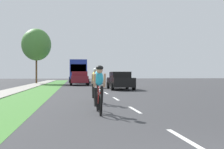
{
  "coord_description": "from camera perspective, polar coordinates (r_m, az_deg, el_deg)",
  "views": [
    {
      "loc": [
        -2.18,
        -2.43,
        1.29
      ],
      "look_at": [
        0.29,
        14.49,
        1.29
      ],
      "focal_mm": 41.56,
      "sensor_mm": 36.0,
      "label": 1
    }
  ],
  "objects": [
    {
      "name": "cyclist_lead",
      "position": [
        8.54,
        -2.89,
        -3.19
      ],
      "size": [
        0.42,
        1.72,
        1.58
      ],
      "color": "black",
      "rests_on": "ground_plane"
    },
    {
      "name": "sidewalk_concrete",
      "position": [
        22.96,
        -20.26,
        -3.19
      ],
      "size": [
        1.82,
        70.0,
        0.1
      ],
      "primitive_type": "cube",
      "color": "#9E998E",
      "rests_on": "ground_plane"
    },
    {
      "name": "bus_blue",
      "position": [
        43.57,
        -7.52,
        0.92
      ],
      "size": [
        2.78,
        11.6,
        3.48
      ],
      "color": "#23389E",
      "rests_on": "ground_plane"
    },
    {
      "name": "cyclist_trailing",
      "position": [
        11.6,
        -3.63,
        -2.35
      ],
      "size": [
        0.42,
        1.72,
        1.58
      ],
      "color": "black",
      "rests_on": "ground_plane"
    },
    {
      "name": "ground_plane",
      "position": [
        22.57,
        -2.75,
        -3.26
      ],
      "size": [
        120.0,
        120.0,
        0.0
      ],
      "primitive_type": "plane",
      "color": "#38383A"
    },
    {
      "name": "suv_red",
      "position": [
        60.41,
        -7.75,
        -0.31
      ],
      "size": [
        2.15,
        4.7,
        1.79
      ],
      "color": "red",
      "rests_on": "ground_plane"
    },
    {
      "name": "sedan_black",
      "position": [
        22.32,
        1.81,
        -1.32
      ],
      "size": [
        1.98,
        4.3,
        1.52
      ],
      "color": "black",
      "rests_on": "ground_plane"
    },
    {
      "name": "pickup_maroon",
      "position": [
        31.45,
        -7.19,
        -0.83
      ],
      "size": [
        2.22,
        5.1,
        1.64
      ],
      "color": "maroon",
      "rests_on": "ground_plane"
    },
    {
      "name": "street_tree_far",
      "position": [
        38.35,
        -16.3,
        6.31
      ],
      "size": [
        4.1,
        4.1,
        7.76
      ],
      "color": "brown",
      "rests_on": "ground_plane"
    },
    {
      "name": "lane_markings_center",
      "position": [
        26.55,
        -3.58,
        -2.76
      ],
      "size": [
        0.12,
        53.49,
        0.01
      ],
      "color": "white",
      "rests_on": "ground_plane"
    },
    {
      "name": "grass_verge",
      "position": [
        22.61,
        -14.9,
        -3.25
      ],
      "size": [
        2.49,
        70.0,
        0.01
      ],
      "primitive_type": "cube",
      "color": "#478438",
      "rests_on": "ground_plane"
    }
  ]
}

